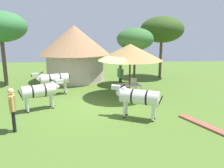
{
  "coord_description": "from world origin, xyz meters",
  "views": [
    {
      "loc": [
        0.04,
        -11.33,
        3.74
      ],
      "look_at": [
        0.59,
        0.5,
        1.0
      ],
      "focal_mm": 35.26,
      "sensor_mm": 36.0,
      "label": 1
    }
  ],
  "objects_px": {
    "thatched_hut": "(75,50)",
    "patio_chair_west_end": "(123,93)",
    "guest_beside_umbrella": "(120,75)",
    "acacia_tree_left_background": "(0,27)",
    "patio_dining_table": "(130,86)",
    "zebra_nearest_camera": "(40,91)",
    "zebra_toward_hut": "(54,79)",
    "shade_umbrella": "(130,52)",
    "patio_chair_east_end": "(133,84)",
    "zebra_by_umbrella": "(138,97)",
    "standing_watcher": "(12,106)",
    "acacia_tree_far_lawn": "(135,39)",
    "acacia_tree_right_background": "(162,30)"
  },
  "relations": [
    {
      "from": "patio_chair_east_end",
      "to": "shade_umbrella",
      "type": "bearing_deg",
      "value": 90.0
    },
    {
      "from": "zebra_toward_hut",
      "to": "acacia_tree_right_background",
      "type": "xyz_separation_m",
      "value": [
        7.99,
        5.23,
        3.05
      ]
    },
    {
      "from": "thatched_hut",
      "to": "patio_dining_table",
      "type": "bearing_deg",
      "value": -52.55
    },
    {
      "from": "patio_chair_east_end",
      "to": "acacia_tree_left_background",
      "type": "xyz_separation_m",
      "value": [
        -9.02,
        2.17,
        3.65
      ]
    },
    {
      "from": "patio_dining_table",
      "to": "patio_chair_east_end",
      "type": "bearing_deg",
      "value": 71.81
    },
    {
      "from": "shade_umbrella",
      "to": "acacia_tree_far_lawn",
      "type": "height_order",
      "value": "acacia_tree_far_lawn"
    },
    {
      "from": "patio_chair_west_end",
      "to": "zebra_toward_hut",
      "type": "relative_size",
      "value": 0.41
    },
    {
      "from": "zebra_by_umbrella",
      "to": "patio_chair_west_end",
      "type": "bearing_deg",
      "value": 34.25
    },
    {
      "from": "standing_watcher",
      "to": "zebra_toward_hut",
      "type": "relative_size",
      "value": 0.79
    },
    {
      "from": "patio_chair_west_end",
      "to": "standing_watcher",
      "type": "height_order",
      "value": "standing_watcher"
    },
    {
      "from": "acacia_tree_left_background",
      "to": "shade_umbrella",
      "type": "bearing_deg",
      "value": -20.77
    },
    {
      "from": "patio_dining_table",
      "to": "zebra_toward_hut",
      "type": "height_order",
      "value": "zebra_toward_hut"
    },
    {
      "from": "zebra_nearest_camera",
      "to": "zebra_toward_hut",
      "type": "xyz_separation_m",
      "value": [
        0.11,
        2.7,
        0.02
      ]
    },
    {
      "from": "thatched_hut",
      "to": "zebra_toward_hut",
      "type": "height_order",
      "value": "thatched_hut"
    },
    {
      "from": "zebra_nearest_camera",
      "to": "acacia_tree_far_lawn",
      "type": "bearing_deg",
      "value": 104.75
    },
    {
      "from": "shade_umbrella",
      "to": "acacia_tree_left_background",
      "type": "relative_size",
      "value": 0.72
    },
    {
      "from": "zebra_by_umbrella",
      "to": "acacia_tree_far_lawn",
      "type": "xyz_separation_m",
      "value": [
        0.8,
        6.71,
        2.34
      ]
    },
    {
      "from": "guest_beside_umbrella",
      "to": "acacia_tree_left_background",
      "type": "relative_size",
      "value": 0.32
    },
    {
      "from": "thatched_hut",
      "to": "acacia_tree_left_background",
      "type": "distance_m",
      "value": 5.43
    },
    {
      "from": "patio_chair_west_end",
      "to": "zebra_by_umbrella",
      "type": "distance_m",
      "value": 2.52
    },
    {
      "from": "thatched_hut",
      "to": "zebra_by_umbrella",
      "type": "height_order",
      "value": "thatched_hut"
    },
    {
      "from": "zebra_by_umbrella",
      "to": "acacia_tree_right_background",
      "type": "relative_size",
      "value": 0.43
    },
    {
      "from": "zebra_nearest_camera",
      "to": "patio_chair_west_end",
      "type": "bearing_deg",
      "value": 74.6
    },
    {
      "from": "standing_watcher",
      "to": "thatched_hut",
      "type": "bearing_deg",
      "value": 146.6
    },
    {
      "from": "zebra_by_umbrella",
      "to": "acacia_tree_far_lawn",
      "type": "distance_m",
      "value": 7.16
    },
    {
      "from": "thatched_hut",
      "to": "patio_chair_west_end",
      "type": "distance_m",
      "value": 7.11
    },
    {
      "from": "patio_chair_east_end",
      "to": "guest_beside_umbrella",
      "type": "relative_size",
      "value": 0.53
    },
    {
      "from": "patio_dining_table",
      "to": "acacia_tree_left_background",
      "type": "relative_size",
      "value": 0.27
    },
    {
      "from": "thatched_hut",
      "to": "zebra_toward_hut",
      "type": "bearing_deg",
      "value": -100.78
    },
    {
      "from": "shade_umbrella",
      "to": "patio_chair_east_end",
      "type": "height_order",
      "value": "shade_umbrella"
    },
    {
      "from": "patio_dining_table",
      "to": "patio_chair_west_end",
      "type": "xyz_separation_m",
      "value": [
        -0.49,
        -1.06,
        -0.13
      ]
    },
    {
      "from": "shade_umbrella",
      "to": "acacia_tree_far_lawn",
      "type": "bearing_deg",
      "value": 76.82
    },
    {
      "from": "acacia_tree_left_background",
      "to": "guest_beside_umbrella",
      "type": "bearing_deg",
      "value": -11.2
    },
    {
      "from": "patio_dining_table",
      "to": "acacia_tree_far_lawn",
      "type": "distance_m",
      "value": 4.24
    },
    {
      "from": "acacia_tree_right_background",
      "to": "acacia_tree_left_background",
      "type": "height_order",
      "value": "acacia_tree_left_background"
    },
    {
      "from": "patio_dining_table",
      "to": "zebra_nearest_camera",
      "type": "bearing_deg",
      "value": -155.81
    },
    {
      "from": "patio_dining_table",
      "to": "guest_beside_umbrella",
      "type": "height_order",
      "value": "guest_beside_umbrella"
    },
    {
      "from": "patio_chair_west_end",
      "to": "zebra_by_umbrella",
      "type": "height_order",
      "value": "zebra_by_umbrella"
    },
    {
      "from": "shade_umbrella",
      "to": "patio_dining_table",
      "type": "distance_m",
      "value": 2.02
    },
    {
      "from": "guest_beside_umbrella",
      "to": "thatched_hut",
      "type": "bearing_deg",
      "value": -161.31
    },
    {
      "from": "zebra_nearest_camera",
      "to": "zebra_by_umbrella",
      "type": "distance_m",
      "value": 4.88
    },
    {
      "from": "thatched_hut",
      "to": "zebra_by_umbrella",
      "type": "bearing_deg",
      "value": -66.13
    },
    {
      "from": "shade_umbrella",
      "to": "patio_chair_east_end",
      "type": "relative_size",
      "value": 4.21
    },
    {
      "from": "zebra_nearest_camera",
      "to": "patio_chair_east_end",
      "type": "bearing_deg",
      "value": 92.94
    },
    {
      "from": "patio_chair_west_end",
      "to": "patio_chair_east_end",
      "type": "bearing_deg",
      "value": 93.29
    },
    {
      "from": "zebra_by_umbrella",
      "to": "acacia_tree_left_background",
      "type": "relative_size",
      "value": 0.42
    },
    {
      "from": "standing_watcher",
      "to": "acacia_tree_right_background",
      "type": "height_order",
      "value": "acacia_tree_right_background"
    },
    {
      "from": "guest_beside_umbrella",
      "to": "zebra_by_umbrella",
      "type": "bearing_deg",
      "value": -22.95
    },
    {
      "from": "guest_beside_umbrella",
      "to": "zebra_nearest_camera",
      "type": "height_order",
      "value": "guest_beside_umbrella"
    },
    {
      "from": "patio_chair_east_end",
      "to": "zebra_by_umbrella",
      "type": "height_order",
      "value": "zebra_by_umbrella"
    }
  ]
}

